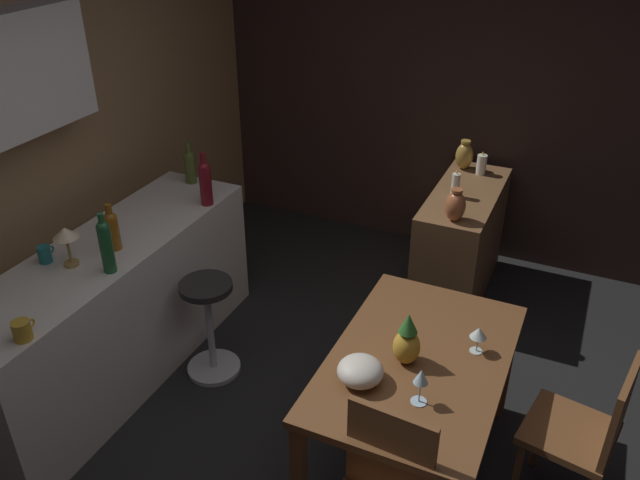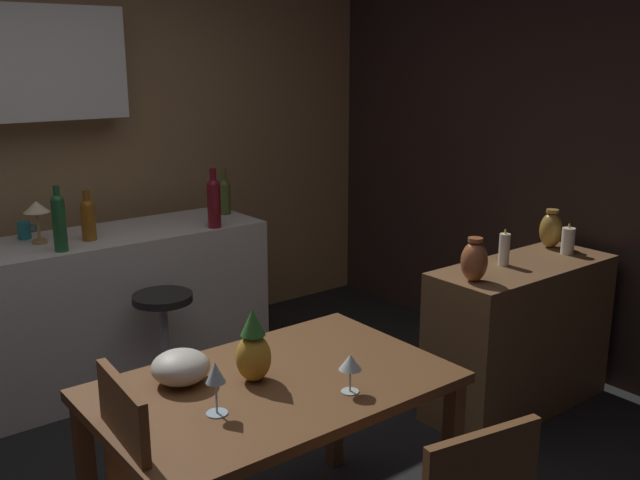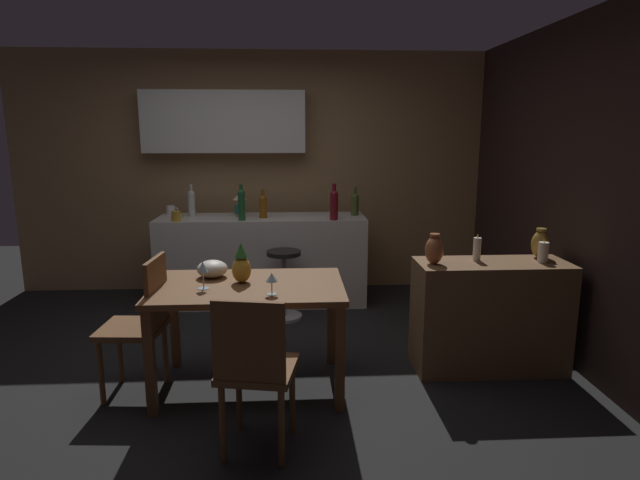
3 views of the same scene
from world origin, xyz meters
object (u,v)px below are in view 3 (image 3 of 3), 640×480
at_px(fruit_bowl, 212,269).
at_px(counter_lamp, 240,199).
at_px(wine_bottle_clear, 192,202).
at_px(cup_white, 171,210).
at_px(wine_bottle_amber, 263,205).
at_px(pillar_candle_short, 477,249).
at_px(wine_bottle_green, 242,203).
at_px(cup_teal, 238,210).
at_px(chair_by_doorway, 255,367).
at_px(pineapple_centerpiece, 241,265).
at_px(bar_stool, 284,283).
at_px(chair_near_window, 142,321).
at_px(sideboard_cabinet, 489,316).
at_px(dining_table, 249,297).
at_px(wine_bottle_ruby, 334,203).
at_px(wine_glass_left, 203,268).
at_px(cup_mustard, 176,216).
at_px(pillar_candle_tall, 543,252).
at_px(vase_copper, 434,250).
at_px(wine_glass_right, 272,278).
at_px(wine_bottle_olive, 355,203).
at_px(vase_brass, 540,244).

height_order(fruit_bowl, counter_lamp, counter_lamp).
relative_size(wine_bottle_clear, cup_white, 2.70).
relative_size(wine_bottle_amber, pillar_candle_short, 1.44).
bearing_deg(wine_bottle_green, cup_teal, 100.56).
height_order(chair_by_doorway, pineapple_centerpiece, pineapple_centerpiece).
height_order(chair_by_doorway, bar_stool, chair_by_doorway).
relative_size(chair_near_window, chair_by_doorway, 1.03).
bearing_deg(bar_stool, sideboard_cabinet, -37.35).
xyz_separation_m(dining_table, wine_bottle_amber, (0.01, 1.81, 0.38)).
bearing_deg(cup_teal, wine_bottle_ruby, -23.17).
height_order(wine_glass_left, cup_mustard, cup_mustard).
bearing_deg(pillar_candle_tall, pineapple_centerpiece, -176.66).
distance_m(pillar_candle_short, vase_copper, 0.35).
xyz_separation_m(chair_by_doorway, wine_bottle_green, (-0.27, 2.47, 0.56)).
relative_size(sideboard_cabinet, bar_stool, 1.67).
bearing_deg(cup_mustard, chair_near_window, -86.43).
bearing_deg(wine_bottle_amber, pillar_candle_tall, -37.98).
bearing_deg(wine_glass_right, wine_bottle_clear, 111.86).
height_order(wine_glass_left, cup_teal, cup_teal).
bearing_deg(chair_by_doorway, pillar_candle_short, 33.96).
height_order(bar_stool, pillar_candle_short, pillar_candle_short).
bearing_deg(pillar_candle_tall, sideboard_cabinet, 176.81).
bearing_deg(wine_glass_right, pineapple_centerpiece, 126.44).
bearing_deg(bar_stool, wine_bottle_green, 142.60).
xyz_separation_m(wine_bottle_ruby, cup_mustard, (-1.53, 0.00, -0.12)).
height_order(dining_table, wine_bottle_ruby, wine_bottle_ruby).
relative_size(chair_near_window, wine_bottle_green, 2.71).
bearing_deg(wine_glass_right, wine_bottle_olive, 70.09).
bearing_deg(cup_teal, wine_bottle_green, -79.44).
bearing_deg(pineapple_centerpiece, bar_stool, 78.44).
relative_size(chair_near_window, cup_white, 7.74).
bearing_deg(bar_stool, vase_copper, -47.67).
relative_size(wine_bottle_clear, vase_brass, 1.48).
height_order(chair_near_window, counter_lamp, counter_lamp).
bearing_deg(cup_teal, fruit_bowl, -90.31).
distance_m(dining_table, wine_bottle_ruby, 1.84).
bearing_deg(wine_bottle_green, chair_near_window, -106.71).
height_order(wine_bottle_green, cup_mustard, wine_bottle_green).
distance_m(fruit_bowl, cup_mustard, 1.56).
xyz_separation_m(bar_stool, wine_bottle_olive, (0.73, 0.57, 0.68)).
xyz_separation_m(fruit_bowl, counter_lamp, (0.04, 1.71, 0.28)).
xyz_separation_m(wine_bottle_amber, wine_bottle_green, (-0.20, -0.14, 0.04)).
bearing_deg(cup_mustard, counter_lamp, 23.98).
relative_size(chair_by_doorway, wine_glass_left, 4.99).
bearing_deg(pillar_candle_short, wine_bottle_ruby, 123.96).
xyz_separation_m(bar_stool, cup_mustard, (-1.03, 0.28, 0.60)).
bearing_deg(wine_bottle_clear, cup_mustard, -107.22).
bearing_deg(pineapple_centerpiece, wine_bottle_amber, 87.94).
relative_size(wine_bottle_green, wine_bottle_olive, 1.18).
bearing_deg(pillar_candle_short, wine_bottle_green, 142.26).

